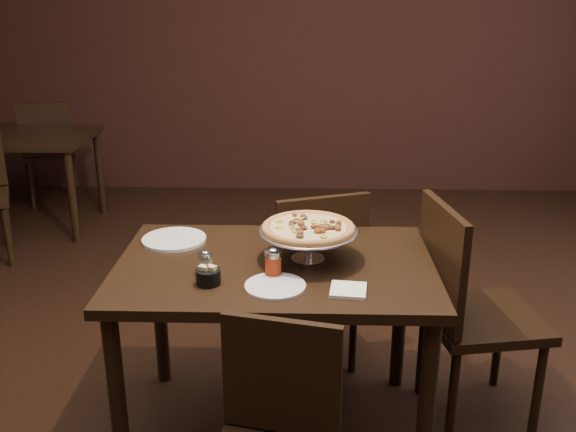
{
  "coord_description": "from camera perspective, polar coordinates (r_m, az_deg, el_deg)",
  "views": [
    {
      "loc": [
        0.04,
        -2.34,
        1.8
      ],
      "look_at": [
        -0.02,
        0.02,
        0.96
      ],
      "focal_mm": 40.0,
      "sensor_mm": 36.0,
      "label": 1
    }
  ],
  "objects": [
    {
      "name": "chair_far",
      "position": [
        3.08,
        2.22,
        -5.14
      ],
      "size": [
        0.56,
        0.56,
        0.93
      ],
      "rotation": [
        0.0,
        0.0,
        3.48
      ],
      "color": "black",
      "rests_on": "ground"
    },
    {
      "name": "napkin_stack",
      "position": [
        2.3,
        5.38,
        -6.58
      ],
      "size": [
        0.14,
        0.14,
        0.01
      ],
      "primitive_type": "cube",
      "rotation": [
        0.0,
        0.0,
        -0.12
      ],
      "color": "white",
      "rests_on": "dining_table"
    },
    {
      "name": "plate_near",
      "position": [
        2.32,
        -1.14,
        -6.25
      ],
      "size": [
        0.22,
        0.22,
        0.01
      ],
      "primitive_type": "cylinder",
      "color": "white",
      "rests_on": "dining_table"
    },
    {
      "name": "dining_table",
      "position": [
        2.57,
        -1.15,
        -6.26
      ],
      "size": [
        1.25,
        0.83,
        0.78
      ],
      "rotation": [
        0.0,
        0.0,
        -0.0
      ],
      "color": "black",
      "rests_on": "ground"
    },
    {
      "name": "room",
      "position": [
        2.4,
        2.1,
        10.08
      ],
      "size": [
        6.04,
        7.04,
        2.84
      ],
      "color": "black",
      "rests_on": "ground"
    },
    {
      "name": "serving_spatula",
      "position": [
        2.43,
        2.93,
        -1.9
      ],
      "size": [
        0.14,
        0.14,
        0.02
      ],
      "rotation": [
        0.0,
        0.0,
        -0.37
      ],
      "color": "silver",
      "rests_on": "pizza_stand"
    },
    {
      "name": "pepper_flake_shaker",
      "position": [
        2.39,
        -1.33,
        -4.19
      ],
      "size": [
        0.07,
        0.07,
        0.11
      ],
      "color": "maroon",
      "rests_on": "dining_table"
    },
    {
      "name": "plate_left",
      "position": [
        2.78,
        -10.09,
        -2.05
      ],
      "size": [
        0.27,
        0.27,
        0.01
      ],
      "primitive_type": "cylinder",
      "color": "white",
      "rests_on": "dining_table"
    },
    {
      "name": "pizza_stand",
      "position": [
        2.51,
        1.81,
        -1.11
      ],
      "size": [
        0.4,
        0.4,
        0.16
      ],
      "color": "silver",
      "rests_on": "dining_table"
    },
    {
      "name": "chair_side",
      "position": [
        2.83,
        15.6,
        -7.67
      ],
      "size": [
        0.53,
        0.53,
        0.99
      ],
      "rotation": [
        0.0,
        0.0,
        1.74
      ],
      "color": "black",
      "rests_on": "ground"
    },
    {
      "name": "bg_chair_far",
      "position": [
        5.92,
        -20.57,
        5.64
      ],
      "size": [
        0.55,
        0.55,
        0.91
      ],
      "rotation": [
        0.0,
        0.0,
        3.52
      ],
      "color": "black",
      "rests_on": "ground"
    },
    {
      "name": "packet_caddy",
      "position": [
        2.36,
        -7.11,
        -5.32
      ],
      "size": [
        0.09,
        0.09,
        0.07
      ],
      "rotation": [
        0.0,
        0.0,
        -0.41
      ],
      "color": "black",
      "rests_on": "dining_table"
    },
    {
      "name": "parmesan_shaker",
      "position": [
        2.44,
        -7.35,
        -4.14
      ],
      "size": [
        0.05,
        0.05,
        0.09
      ],
      "color": "beige",
      "rests_on": "dining_table"
    },
    {
      "name": "background_table",
      "position": [
        5.4,
        -23.12,
        5.62
      ],
      "size": [
        1.18,
        0.79,
        0.74
      ],
      "color": "black",
      "rests_on": "ground"
    }
  ]
}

